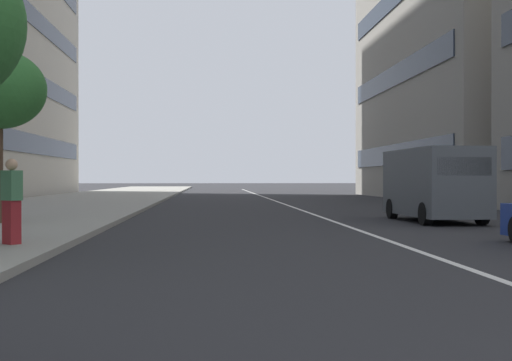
# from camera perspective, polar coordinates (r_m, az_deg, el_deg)

# --- Properties ---
(sidewalk_right_plaza) EXTENTS (160.00, 9.67, 0.15)m
(sidewalk_right_plaza) POSITION_cam_1_polar(r_m,az_deg,el_deg) (33.38, -17.17, -2.21)
(sidewalk_right_plaza) COLOR gray
(sidewalk_right_plaza) RESTS_ON ground
(lane_centre_stripe) EXTENTS (110.00, 0.16, 0.01)m
(lane_centre_stripe) POSITION_cam_1_polar(r_m,az_deg,el_deg) (37.70, 2.65, -2.04)
(lane_centre_stripe) COLOR silver
(lane_centre_stripe) RESTS_ON ground
(delivery_van_ahead) EXTENTS (5.38, 2.21, 2.45)m
(delivery_van_ahead) POSITION_cam_1_polar(r_m,az_deg,el_deg) (24.57, 14.19, -0.18)
(delivery_van_ahead) COLOR #4C5156
(delivery_van_ahead) RESTS_ON ground
(pedestrian_on_plaza) EXTENTS (0.46, 0.47, 1.71)m
(pedestrian_on_plaza) POSITION_cam_1_polar(r_m,az_deg,el_deg) (14.94, -19.16, -1.56)
(pedestrian_on_plaza) COLOR maroon
(pedestrian_on_plaza) RESTS_ON sidewalk_right_plaza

